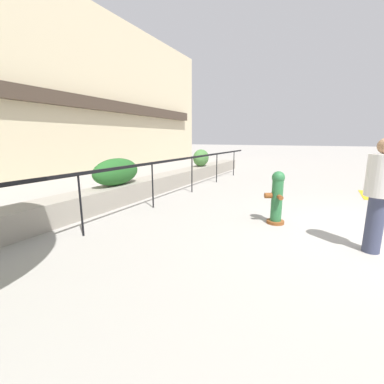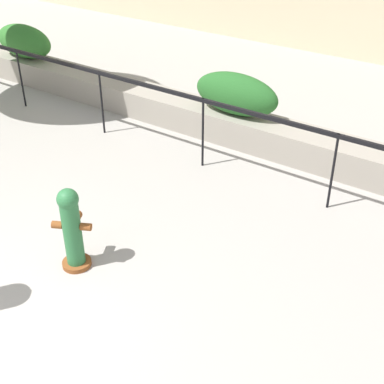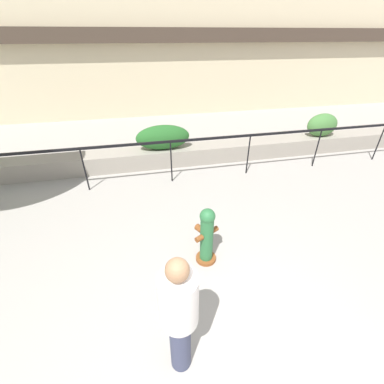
# 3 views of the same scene
# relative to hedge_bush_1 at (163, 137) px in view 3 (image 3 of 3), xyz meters

# --- Properties ---
(building_facade) EXTENTS (30.00, 1.36, 8.00)m
(building_facade) POSITION_rel_hedge_bush_1_xyz_m (0.07, 5.98, 3.13)
(building_facade) COLOR beige
(building_facade) RESTS_ON ground
(planter_wall_low) EXTENTS (18.00, 0.70, 0.50)m
(planter_wall_low) POSITION_rel_hedge_bush_1_xyz_m (0.07, 0.00, -0.60)
(planter_wall_low) COLOR gray
(planter_wall_low) RESTS_ON ground
(fence_railing_segment) EXTENTS (15.00, 0.05, 1.15)m
(fence_railing_segment) POSITION_rel_hedge_bush_1_xyz_m (0.07, -1.10, 0.16)
(fence_railing_segment) COLOR black
(fence_railing_segment) RESTS_ON ground
(hedge_bush_1) EXTENTS (1.56, 0.60, 0.71)m
(hedge_bush_1) POSITION_rel_hedge_bush_1_xyz_m (0.00, 0.00, 0.00)
(hedge_bush_1) COLOR #235B23
(hedge_bush_1) RESTS_ON planter_wall_low
(hedge_bush_2) EXTENTS (1.03, 0.59, 0.74)m
(hedge_bush_2) POSITION_rel_hedge_bush_1_xyz_m (5.23, 0.00, 0.01)
(hedge_bush_2) COLOR #427538
(hedge_bush_2) RESTS_ON planter_wall_low
(fire_hydrant) EXTENTS (0.48, 0.49, 1.08)m
(fire_hydrant) POSITION_rel_hedge_bush_1_xyz_m (0.21, -4.05, -0.30)
(fire_hydrant) COLOR brown
(fire_hydrant) RESTS_ON ground
(pedestrian) EXTENTS (0.56, 0.56, 1.73)m
(pedestrian) POSITION_rel_hedge_bush_1_xyz_m (-0.51, -5.60, 0.13)
(pedestrian) COLOR #383D56
(pedestrian) RESTS_ON ground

